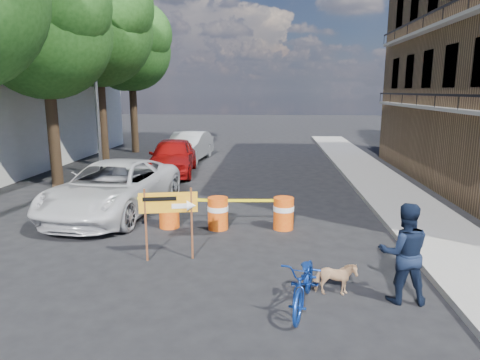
% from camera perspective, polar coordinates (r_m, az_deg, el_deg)
% --- Properties ---
extents(ground, '(120.00, 120.00, 0.00)m').
position_cam_1_polar(ground, '(10.10, -6.13, -10.32)').
color(ground, black).
rests_on(ground, ground).
extents(sidewalk_east, '(2.40, 40.00, 0.15)m').
position_cam_1_polar(sidewalk_east, '(16.26, 20.03, -2.13)').
color(sidewalk_east, gray).
rests_on(sidewalk_east, ground).
extents(tree_mid_a, '(5.25, 5.00, 8.68)m').
position_cam_1_polar(tree_mid_a, '(18.41, -24.45, 17.71)').
color(tree_mid_a, '#332316').
rests_on(tree_mid_a, ground).
extents(tree_mid_b, '(5.67, 5.40, 9.62)m').
position_cam_1_polar(tree_mid_b, '(23.01, -18.40, 18.54)').
color(tree_mid_b, '#332316').
rests_on(tree_mid_b, ground).
extents(tree_far, '(5.04, 4.80, 8.84)m').
position_cam_1_polar(tree_far, '(27.64, -14.25, 16.50)').
color(tree_far, '#332316').
rests_on(tree_far, ground).
extents(streetlamp, '(1.25, 0.18, 8.00)m').
position_cam_1_polar(streetlamp, '(20.22, -18.57, 12.88)').
color(streetlamp, gray).
rests_on(streetlamp, ground).
extents(barrel_far_left, '(0.58, 0.58, 0.90)m').
position_cam_1_polar(barrel_far_left, '(13.04, -19.82, -3.66)').
color(barrel_far_left, red).
rests_on(barrel_far_left, ground).
extents(barrel_mid_left, '(0.58, 0.58, 0.90)m').
position_cam_1_polar(barrel_mid_left, '(12.22, -9.44, -4.12)').
color(barrel_mid_left, red).
rests_on(barrel_mid_left, ground).
extents(barrel_mid_right, '(0.58, 0.58, 0.90)m').
position_cam_1_polar(barrel_mid_right, '(11.93, -2.96, -4.37)').
color(barrel_mid_right, red).
rests_on(barrel_mid_right, ground).
extents(barrel_far_right, '(0.58, 0.58, 0.90)m').
position_cam_1_polar(barrel_far_right, '(11.97, 5.82, -4.35)').
color(barrel_far_right, red).
rests_on(barrel_far_right, ground).
extents(detour_sign, '(1.28, 0.36, 1.68)m').
position_cam_1_polar(detour_sign, '(9.69, -8.62, -3.73)').
color(detour_sign, '#592D19').
rests_on(detour_sign, ground).
extents(pedestrian, '(0.93, 0.74, 1.86)m').
position_cam_1_polar(pedestrian, '(8.35, 21.01, -9.06)').
color(pedestrian, black).
rests_on(pedestrian, ground).
extents(bicycle, '(0.86, 1.10, 1.87)m').
position_cam_1_polar(bicycle, '(7.64, 8.73, -10.28)').
color(bicycle, '#123798').
rests_on(bicycle, ground).
extents(dog, '(0.78, 0.36, 0.66)m').
position_cam_1_polar(dog, '(8.44, 12.54, -12.72)').
color(dog, tan).
rests_on(dog, ground).
extents(suv_white, '(3.33, 6.10, 1.62)m').
position_cam_1_polar(suv_white, '(13.93, -16.54, -1.03)').
color(suv_white, silver).
rests_on(suv_white, ground).
extents(sedan_red, '(2.44, 5.03, 1.65)m').
position_cam_1_polar(sedan_red, '(19.97, -8.98, 3.13)').
color(sedan_red, maroon).
rests_on(sedan_red, ground).
extents(sedan_silver, '(2.17, 4.96, 1.59)m').
position_cam_1_polar(sedan_silver, '(23.74, -6.85, 4.48)').
color(sedan_silver, silver).
rests_on(sedan_silver, ground).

